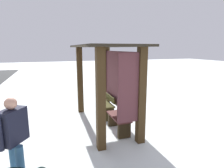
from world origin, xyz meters
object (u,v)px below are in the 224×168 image
object	(u,v)px
bench_left_inside	(106,107)
bench_center_inside	(119,120)
bus_shelter	(111,73)
person_walking	(14,133)

from	to	relation	value
bench_left_inside	bench_center_inside	distance (m)	1.31
bus_shelter	bench_center_inside	distance (m)	1.44
bus_shelter	person_walking	xyz separation A→B (m)	(1.90, -2.46, -0.73)
bench_center_inside	person_walking	xyz separation A→B (m)	(1.34, -2.53, 0.59)
bus_shelter	bench_center_inside	world-z (taller)	bus_shelter
bus_shelter	bench_left_inside	world-z (taller)	bus_shelter
bus_shelter	bench_left_inside	xyz separation A→B (m)	(-0.75, 0.07, -1.32)
bus_shelter	bench_left_inside	size ratio (longest dim) A/B	3.23
bus_shelter	bench_left_inside	distance (m)	1.52
person_walking	bus_shelter	bearing A→B (deg)	127.66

